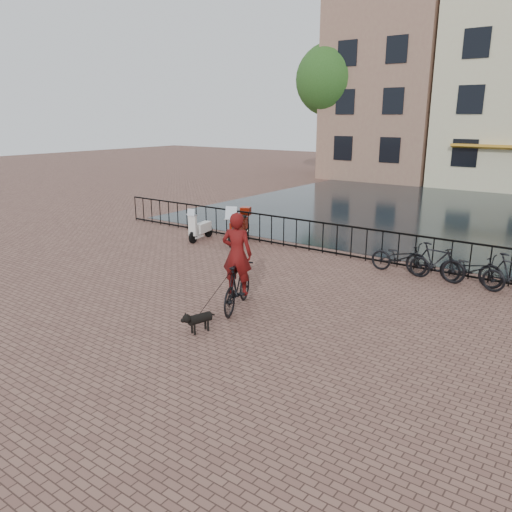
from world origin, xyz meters
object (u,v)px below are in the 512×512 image
Objects in this scene: dog at (200,321)px; cyclist at (237,267)px; scooter at (201,223)px; motorcycle at (239,222)px.

cyclist is at bearing 113.87° from dog.
dog is (0.18, -1.47, -0.76)m from cyclist.
scooter is (-5.35, 5.92, 0.38)m from dog.
dog is 7.65m from motorcycle.
cyclist is 6.82m from scooter.
dog is 7.98m from scooter.
motorcycle reaches higher than scooter.
scooter is at bearing -177.91° from motorcycle.
motorcycle reaches higher than dog.
cyclist reaches higher than dog.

